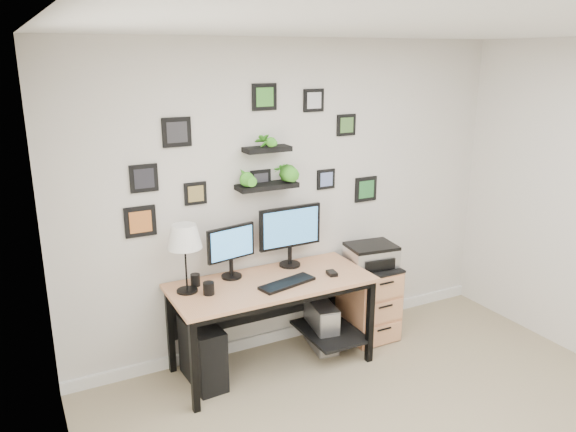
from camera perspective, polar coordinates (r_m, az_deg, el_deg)
room at (r=5.20m, az=0.71°, el=-11.61°), size 4.00×4.00×4.00m
desk at (r=4.54m, az=-1.47°, el=-7.84°), size 1.60×0.70×0.75m
monitor_left at (r=4.45m, az=-5.80°, el=-3.24°), size 0.42×0.19×0.43m
monitor_right at (r=4.65m, az=0.22°, el=-1.54°), size 0.56×0.18×0.52m
keyboard at (r=4.38m, az=-0.09°, el=-6.85°), size 0.49×0.25×0.02m
mouse at (r=4.57m, az=4.48°, el=-5.82°), size 0.08×0.11×0.03m
table_lamp at (r=4.18m, az=-10.48°, el=-2.23°), size 0.26×0.26×0.53m
mug at (r=4.24m, az=-8.06°, el=-7.29°), size 0.08×0.08×0.09m
pen_cup at (r=4.40m, az=-9.40°, el=-6.43°), size 0.07×0.07×0.10m
pc_tower_black at (r=4.52m, az=-8.66°, el=-13.59°), size 0.25×0.50×0.49m
pc_tower_grey at (r=4.97m, az=3.43°, el=-11.01°), size 0.25×0.44×0.41m
file_cabinet at (r=5.16m, az=8.08°, el=-8.47°), size 0.43×0.53×0.67m
printer at (r=5.01m, az=8.45°, el=-3.93°), size 0.45×0.38×0.19m
wall_decor at (r=4.48m, az=-2.47°, el=5.47°), size 2.26×0.18×1.10m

